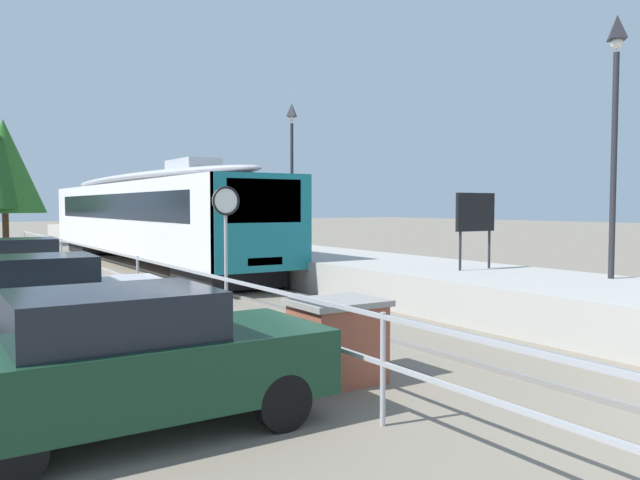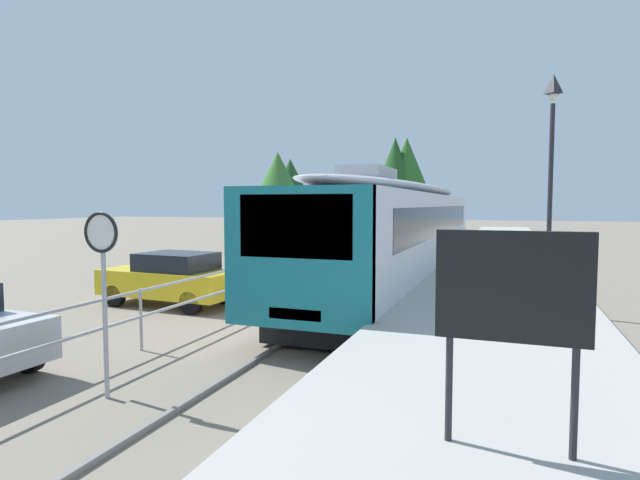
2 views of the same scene
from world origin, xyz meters
name	(u,v)px [view 1 (image 1 of 2)]	position (x,y,z in m)	size (l,w,h in m)	color
ground_plane	(65,272)	(-3.00, 22.00, 0.00)	(160.00, 160.00, 0.00)	slate
track_rails	(147,266)	(0.00, 22.00, 0.03)	(3.20, 60.00, 0.14)	slate
commuter_train	(147,212)	(0.00, 21.86, 2.15)	(2.82, 19.85, 3.74)	silver
station_platform	(223,252)	(3.25, 22.00, 0.45)	(3.90, 60.00, 0.90)	#A8A59E
platform_lamp_near_end	(615,96)	(4.51, 5.35, 4.62)	(0.34, 0.34, 5.35)	#232328
platform_lamp_mid_platform	(292,147)	(4.51, 18.46, 4.62)	(0.34, 0.34, 5.35)	#232328
platform_notice_board	(475,215)	(3.54, 8.19, 2.19)	(1.20, 0.08, 1.80)	#232328
speed_limit_sign	(226,219)	(-2.11, 9.76, 2.12)	(0.61, 0.10, 2.81)	#9EA0A5
brick_utility_cabinet	(337,340)	(-2.75, 4.69, 0.57)	(1.21, 0.99, 1.13)	brown
carpark_fence	(138,271)	(-3.30, 12.00, 0.91)	(0.06, 36.06, 1.25)	#9EA0A5
parked_hatchback_dark_green	(132,359)	(-5.66, 4.25, 0.79)	(4.00, 1.76, 1.53)	#143823
parked_hatchback_silver	(45,297)	(-5.66, 9.54, 0.79)	(4.07, 1.92, 1.53)	#B7BABF
parked_hatchback_yellow	(7,267)	(-5.54, 16.04, 0.79)	(4.09, 1.99, 1.53)	gold
tree_behind_station_far	(4,166)	(-3.11, 38.96, 4.72)	(4.56, 4.56, 7.47)	brown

